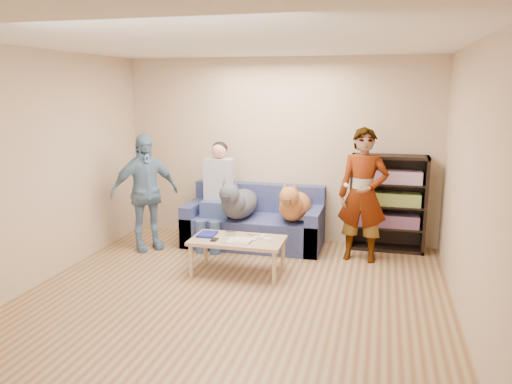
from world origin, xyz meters
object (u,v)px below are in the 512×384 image
(camera_silver, at_px, (231,233))
(bookshelf, at_px, (388,201))
(dog_tan, at_px, (294,205))
(person_standing_left, at_px, (145,192))
(coffee_table, at_px, (238,243))
(person_standing_right, at_px, (363,195))
(person_seated, at_px, (217,191))
(notebook_blue, at_px, (207,234))
(dog_gray, at_px, (238,202))
(sofa, at_px, (255,225))

(camera_silver, bearing_deg, bookshelf, 34.03)
(dog_tan, bearing_deg, camera_silver, -125.87)
(person_standing_left, xyz_separation_m, dog_tan, (1.97, 0.41, -0.15))
(person_standing_left, relative_size, coffee_table, 1.44)
(person_standing_right, xyz_separation_m, person_seated, (-1.99, 0.16, -0.08))
(coffee_table, distance_m, bookshelf, 2.21)
(notebook_blue, bearing_deg, coffee_table, -7.13)
(person_standing_right, bearing_deg, coffee_table, -144.23)
(camera_silver, xyz_separation_m, dog_gray, (-0.13, 0.77, 0.20))
(person_standing_right, bearing_deg, bookshelf, 63.93)
(notebook_blue, bearing_deg, dog_tan, 45.86)
(bookshelf, bearing_deg, notebook_blue, -148.24)
(bookshelf, bearing_deg, person_standing_left, -165.97)
(notebook_blue, distance_m, coffee_table, 0.41)
(person_standing_left, xyz_separation_m, notebook_blue, (1.07, -0.51, -0.36))
(dog_tan, relative_size, coffee_table, 1.06)
(dog_tan, bearing_deg, person_standing_left, -168.12)
(notebook_blue, distance_m, dog_tan, 1.31)
(dog_gray, bearing_deg, person_seated, 161.75)
(person_standing_left, relative_size, notebook_blue, 6.10)
(person_standing_left, relative_size, dog_gray, 1.26)
(person_standing_right, distance_m, bookshelf, 0.63)
(person_seated, distance_m, bookshelf, 2.33)
(person_seated, height_order, dog_gray, person_seated)
(person_standing_left, xyz_separation_m, person_seated, (0.89, 0.44, -0.02))
(person_seated, xyz_separation_m, dog_gray, (0.33, -0.11, -0.12))
(person_seated, height_order, dog_tan, person_seated)
(person_standing_right, relative_size, person_standing_left, 1.07)
(person_seated, bearing_deg, person_standing_right, -4.67)
(notebook_blue, distance_m, sofa, 1.13)
(person_standing_left, relative_size, bookshelf, 1.22)
(bookshelf, bearing_deg, person_seated, -171.10)
(camera_silver, bearing_deg, notebook_blue, -165.96)
(person_standing_left, xyz_separation_m, bookshelf, (3.19, 0.80, -0.11))
(dog_tan, height_order, bookshelf, bookshelf)
(person_standing_left, distance_m, person_seated, 0.99)
(person_seated, height_order, bookshelf, person_seated)
(dog_gray, relative_size, coffee_table, 1.15)
(person_standing_right, height_order, coffee_table, person_standing_right)
(person_standing_left, bearing_deg, camera_silver, -62.99)
(dog_gray, bearing_deg, sofa, 54.36)
(person_standing_right, distance_m, coffee_table, 1.70)
(bookshelf, bearing_deg, camera_silver, -145.97)
(person_standing_right, height_order, sofa, person_standing_right)
(notebook_blue, bearing_deg, sofa, 73.63)
(camera_silver, bearing_deg, dog_tan, 54.13)
(person_standing_right, distance_m, dog_tan, 0.94)
(dog_tan, xyz_separation_m, coffee_table, (-0.50, -0.98, -0.27))
(person_standing_left, bearing_deg, sofa, -22.71)
(person_standing_right, height_order, person_seated, person_standing_right)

